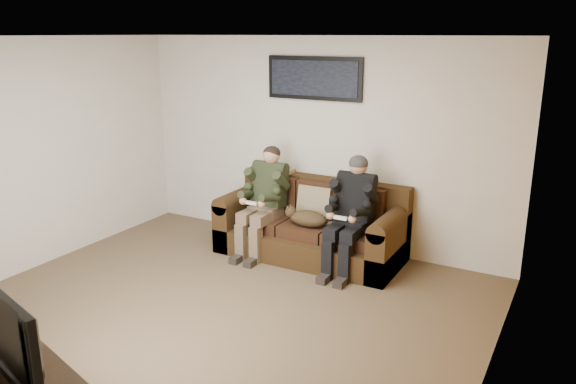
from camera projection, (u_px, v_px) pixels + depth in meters
The scene contains 14 objects.
floor at pixel (214, 313), 5.46m from camera, with size 5.00×5.00×0.00m, color brown.
ceiling at pixel (203, 36), 4.75m from camera, with size 5.00×5.00×0.00m, color silver.
wall_back at pixel (318, 143), 7.00m from camera, with size 5.00×5.00×0.00m, color beige.
wall_left at pixel (28, 156), 6.26m from camera, with size 4.50×4.50×0.00m, color beige.
wall_right at pixel (497, 229), 3.94m from camera, with size 4.50×4.50×0.00m, color beige.
accent_wall_right at pixel (496, 229), 3.95m from camera, with size 4.50×4.50×0.00m, color #BF7213.
sofa at pixel (313, 228), 6.83m from camera, with size 2.22×0.96×0.91m.
throw_pillow at pixel (315, 203), 6.79m from camera, with size 0.42×0.12×0.40m, color #847656.
throw_blanket at pixel (276, 172), 7.23m from camera, with size 0.45×0.22×0.08m, color #BFB18C.
person_left at pixel (265, 194), 6.84m from camera, with size 0.51×0.87×1.30m.
person_right at pixel (351, 208), 6.30m from camera, with size 0.51×0.86×1.31m.
cat at pixel (307, 218), 6.56m from camera, with size 0.66×0.26×0.24m.
framed_poster at pixel (314, 78), 6.77m from camera, with size 1.25×0.05×0.52m.
television at pixel (20, 329), 3.65m from camera, with size 1.11×0.15×0.64m, color black.
Camera 1 is at (3.01, -3.97, 2.63)m, focal length 35.00 mm.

